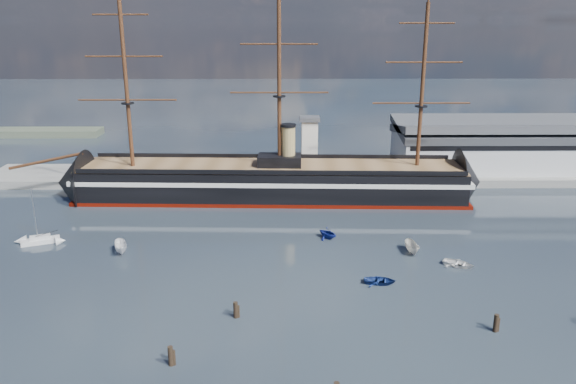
{
  "coord_description": "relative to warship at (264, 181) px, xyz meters",
  "views": [
    {
      "loc": [
        -3.75,
        -66.27,
        40.07
      ],
      "look_at": [
        -2.79,
        35.0,
        9.0
      ],
      "focal_mm": 35.0,
      "sensor_mm": 36.0,
      "label": 1
    }
  ],
  "objects": [
    {
      "name": "motorboat_e",
      "position": [
        34.29,
        -39.14,
        -4.04
      ],
      "size": [
        2.85,
        3.46,
        1.53
      ],
      "primitive_type": "imported",
      "rotation": [
        0.0,
        0.0,
        1.01
      ],
      "color": "silver",
      "rests_on": "ground"
    },
    {
      "name": "motorboat_d",
      "position": [
        13.04,
        -26.02,
        -4.04
      ],
      "size": [
        6.98,
        6.85,
        2.5
      ],
      "primitive_type": "imported",
      "rotation": [
        0.0,
        0.0,
        0.76
      ],
      "color": "navy",
      "rests_on": "ground"
    },
    {
      "name": "piling_near_right",
      "position": [
        32.97,
        -59.95,
        -4.04
      ],
      "size": [
        0.64,
        0.64,
        3.23
      ],
      "primitive_type": "cylinder",
      "color": "black",
      "rests_on": "ground"
    },
    {
      "name": "ground",
      "position": [
        8.23,
        -20.0,
        -4.04
      ],
      "size": [
        600.0,
        600.0,
        0.0
      ],
      "primitive_type": "plane",
      "color": "black",
      "rests_on": "ground"
    },
    {
      "name": "motorboat_b",
      "position": [
        19.85,
        -45.49,
        -4.04
      ],
      "size": [
        1.63,
        3.27,
        1.46
      ],
      "primitive_type": "imported",
      "rotation": [
        0.0,
        0.0,
        1.45
      ],
      "color": "navy",
      "rests_on": "ground"
    },
    {
      "name": "motorboat_a",
      "position": [
        -24.6,
        -32.8,
        -4.04
      ],
      "size": [
        6.92,
        4.39,
        2.6
      ],
      "primitive_type": "imported",
      "rotation": [
        0.0,
        0.0,
        0.34
      ],
      "color": "white",
      "rests_on": "ground"
    },
    {
      "name": "piling_extra",
      "position": [
        -2.21,
        -55.93,
        -4.04
      ],
      "size": [
        0.64,
        0.64,
        3.11
      ],
      "primitive_type": "cylinder",
      "color": "black",
      "rests_on": "ground"
    },
    {
      "name": "warship",
      "position": [
        0.0,
        0.0,
        0.0
      ],
      "size": [
        113.16,
        19.46,
        53.94
      ],
      "rotation": [
        0.0,
        0.0,
        -0.04
      ],
      "color": "black",
      "rests_on": "ground"
    },
    {
      "name": "sailboat",
      "position": [
        -41.04,
        -28.03,
        -3.35
      ],
      "size": [
        7.0,
        4.38,
        10.8
      ],
      "rotation": [
        0.0,
        0.0,
        0.39
      ],
      "color": "silver",
      "rests_on": "ground"
    },
    {
      "name": "piling_near_left",
      "position": [
        -9.13,
        -67.28,
        -4.04
      ],
      "size": [
        0.64,
        0.64,
        3.29
      ],
      "primitive_type": "cylinder",
      "color": "black",
      "rests_on": "ground"
    },
    {
      "name": "motorboat_c",
      "position": [
        27.65,
        -33.35,
        -4.04
      ],
      "size": [
        6.34,
        2.64,
        2.49
      ],
      "primitive_type": "imported",
      "rotation": [
        0.0,
        0.0,
        0.06
      ],
      "color": "silver",
      "rests_on": "ground"
    },
    {
      "name": "quay_tower",
      "position": [
        11.23,
        13.0,
        5.72
      ],
      "size": [
        5.0,
        5.0,
        15.0
      ],
      "color": "silver",
      "rests_on": "ground"
    },
    {
      "name": "quay",
      "position": [
        18.23,
        16.0,
        -4.04
      ],
      "size": [
        180.0,
        18.0,
        2.0
      ],
      "primitive_type": "cube",
      "color": "slate",
      "rests_on": "ground"
    },
    {
      "name": "warehouse",
      "position": [
        66.23,
        20.0,
        3.95
      ],
      "size": [
        63.0,
        21.0,
        11.6
      ],
      "color": "#B7BABC",
      "rests_on": "ground"
    }
  ]
}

